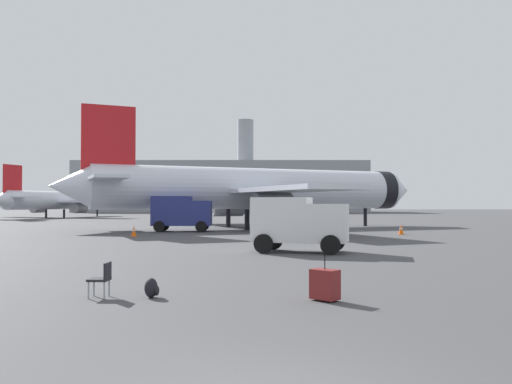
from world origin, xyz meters
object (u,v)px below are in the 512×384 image
(safety_cone_mid, at_px, (323,234))
(cargo_van, at_px, (297,222))
(airplane_taxiing, at_px, (59,201))
(rolling_suitcase, at_px, (323,284))
(service_truck, at_px, (179,212))
(gate_chair, at_px, (100,277))
(safety_cone_near, at_px, (399,229))
(traveller_backpack, at_px, (150,288))
(airplane_at_gate, at_px, (253,189))
(safety_cone_far, at_px, (132,231))

(safety_cone_mid, bearing_deg, cargo_van, -105.57)
(airplane_taxiing, relative_size, rolling_suitcase, 23.87)
(service_truck, height_order, gate_chair, service_truck)
(safety_cone_near, distance_m, gate_chair, 30.02)
(safety_cone_near, relative_size, safety_cone_mid, 0.97)
(service_truck, distance_m, safety_cone_near, 17.51)
(safety_cone_near, relative_size, traveller_backpack, 1.63)
(safety_cone_near, height_order, gate_chair, gate_chair)
(service_truck, bearing_deg, safety_cone_near, -13.73)
(airplane_at_gate, distance_m, rolling_suitcase, 36.64)
(safety_cone_mid, xyz_separation_m, traveller_backpack, (-6.86, -20.16, -0.16))
(airplane_at_gate, bearing_deg, airplane_taxiing, 130.47)
(service_truck, relative_size, safety_cone_far, 6.43)
(cargo_van, distance_m, safety_cone_far, 16.06)
(safety_cone_far, bearing_deg, gate_chair, -78.70)
(safety_cone_near, height_order, safety_cone_far, safety_cone_near)
(airplane_at_gate, bearing_deg, rolling_suitcase, -87.28)
(cargo_van, bearing_deg, rolling_suitcase, -91.85)
(airplane_at_gate, height_order, safety_cone_near, airplane_at_gate)
(service_truck, distance_m, safety_cone_far, 6.92)
(airplane_taxiing, bearing_deg, safety_cone_far, -64.60)
(airplane_taxiing, bearing_deg, safety_cone_mid, -55.72)
(airplane_taxiing, distance_m, cargo_van, 70.36)
(airplane_at_gate, bearing_deg, safety_cone_far, -125.18)
(rolling_suitcase, bearing_deg, safety_cone_near, 71.01)
(cargo_van, xyz_separation_m, safety_cone_near, (8.77, 14.24, -1.06))
(safety_cone_near, distance_m, traveller_backpack, 29.45)
(service_truck, height_order, safety_cone_far, service_truck)
(service_truck, relative_size, rolling_suitcase, 4.38)
(cargo_van, xyz_separation_m, rolling_suitcase, (-0.40, -12.42, -1.06))
(airplane_taxiing, relative_size, service_truck, 5.45)
(safety_cone_mid, bearing_deg, safety_cone_far, 163.29)
(rolling_suitcase, distance_m, gate_chair, 5.42)
(cargo_van, bearing_deg, airplane_at_gate, 95.06)
(gate_chair, bearing_deg, safety_cone_near, 60.95)
(service_truck, bearing_deg, safety_cone_far, -110.69)
(airplane_at_gate, relative_size, airplane_taxiing, 1.30)
(traveller_backpack, xyz_separation_m, gate_chair, (-1.22, 0.01, 0.27))
(airplane_at_gate, xyz_separation_m, traveller_backpack, (-2.46, -36.04, -3.42))
(safety_cone_mid, bearing_deg, gate_chair, -111.84)
(airplane_at_gate, distance_m, airplane_taxiing, 49.29)
(airplane_at_gate, relative_size, safety_cone_mid, 42.43)
(service_truck, height_order, safety_cone_near, service_truck)
(safety_cone_far, distance_m, traveller_backpack, 24.76)
(service_truck, bearing_deg, gate_chair, -85.50)
(airplane_at_gate, height_order, safety_cone_mid, airplane_at_gate)
(service_truck, bearing_deg, safety_cone_mid, -44.36)
(rolling_suitcase, bearing_deg, airplane_taxiing, 114.51)
(safety_cone_near, bearing_deg, safety_cone_far, -173.44)
(safety_cone_far, bearing_deg, safety_cone_mid, -16.71)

